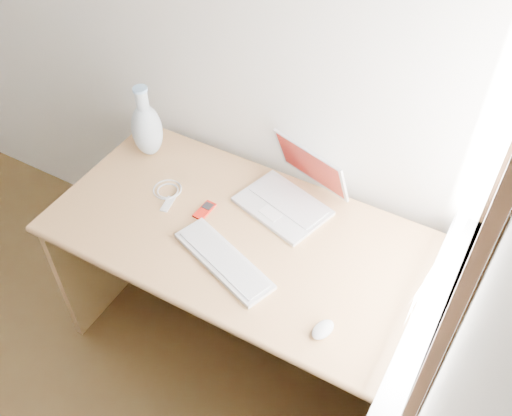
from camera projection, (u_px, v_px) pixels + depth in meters
The scene contains 9 objects.
window at pixel (482, 212), 1.44m from camera, with size 0.11×0.99×1.10m.
desk at pixel (256, 256), 2.29m from camera, with size 1.44×0.72×0.76m.
laptop at pixel (288, 191), 2.16m from camera, with size 0.38×0.36×0.22m.
external_keyboard at pixel (224, 260), 1.98m from camera, with size 0.43×0.26×0.02m.
mouse at pixel (323, 330), 1.78m from camera, with size 0.05×0.09×0.03m, color silver.
ipod at pixel (205, 210), 2.15m from camera, with size 0.05×0.10×0.01m.
cable_coil at pixel (167, 189), 2.23m from camera, with size 0.11×0.11×0.01m, color white.
remote at pixel (168, 204), 2.18m from camera, with size 0.03×0.08×0.01m, color white.
vase at pixel (147, 128), 2.30m from camera, with size 0.13×0.13×0.32m.
Camera 1 is at (1.71, 0.15, 2.31)m, focal length 40.00 mm.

